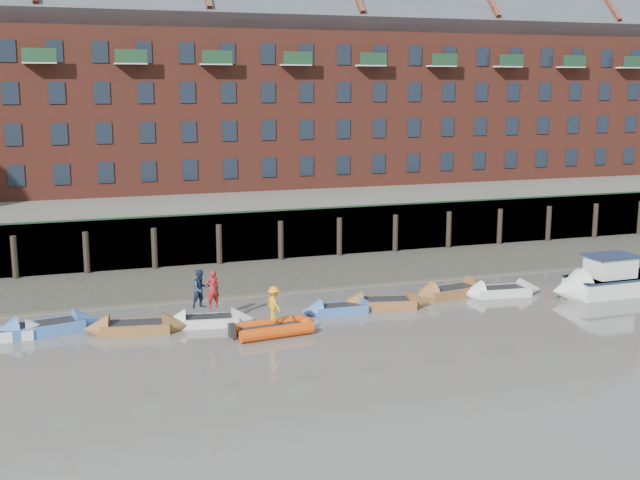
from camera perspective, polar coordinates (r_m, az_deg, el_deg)
name	(u,v)px	position (r m, az deg, el deg)	size (l,w,h in m)	color
ground	(385,380)	(31.27, 4.68, -9.92)	(220.00, 220.00, 0.00)	#635D57
foreshore	(266,276)	(47.61, -3.88, -2.58)	(110.00, 8.00, 0.50)	#3D382F
mud_band	(281,290)	(44.42, -2.76, -3.56)	(110.00, 1.60, 0.10)	#4C4336
river_wall	(248,237)	(51.43, -5.15, 0.23)	(110.00, 1.23, 3.30)	#2D2A26
bank_terrace	(208,207)	(64.58, -7.97, 2.37)	(110.00, 28.00, 3.20)	#5E594D
apartment_terrace	(202,63)	(64.87, -8.41, 12.34)	(80.60, 15.56, 20.98)	brown
rowboat_1	(47,328)	(38.81, -18.86, -5.91)	(5.18, 2.41, 1.45)	#3B63AD
rowboat_2	(136,327)	(37.78, -12.94, -6.07)	(4.92, 2.15, 1.38)	brown
rowboat_3	(209,321)	(38.26, -7.92, -5.71)	(4.46, 1.88, 1.25)	silver
rowboat_4	(340,309)	(39.94, 1.45, -4.91)	(4.06, 1.26, 1.17)	#3B63AD
rowboat_5	(385,303)	(40.91, 4.64, -4.51)	(4.89, 2.31, 1.37)	brown
rowboat_6	(451,292)	(43.56, 9.33, -3.64)	(5.10, 2.26, 1.43)	brown
rowboat_7	(502,291)	(44.26, 12.78, -3.57)	(4.67, 1.75, 1.32)	silver
rib_tender	(275,328)	(36.64, -3.19, -6.27)	(3.85, 2.15, 0.65)	#CD3E09
motor_launch	(599,283)	(45.57, 19.22, -2.88)	(6.83, 2.42, 2.79)	silver
person_rower_a	(213,289)	(37.83, -7.64, -3.48)	(0.67, 0.44, 1.82)	maroon
person_rower_b	(201,289)	(37.91, -8.48, -3.46)	(0.89, 0.70, 1.84)	#19233F
person_rib_crew	(274,304)	(36.39, -3.28, -4.54)	(1.03, 0.59, 1.60)	orange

